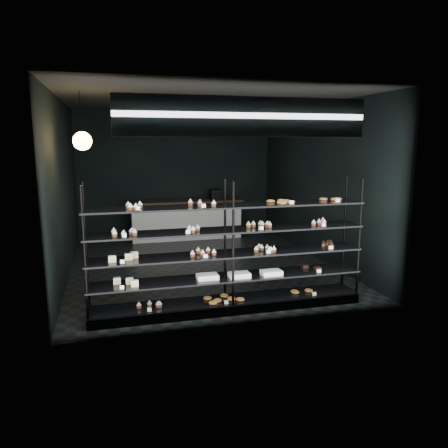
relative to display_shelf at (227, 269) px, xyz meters
name	(u,v)px	position (x,y,z in m)	size (l,w,h in m)	color
room	(200,185)	(0.11, 2.45, 0.97)	(5.01, 6.01, 3.20)	black
display_shelf	(227,269)	(0.00, 0.00, 0.00)	(4.00, 0.50, 1.91)	black
signage	(246,117)	(0.11, -0.48, 2.12)	(3.30, 0.05, 0.50)	#0D2043
pendant_lamp	(82,141)	(-1.96, 1.18, 1.82)	(0.28, 0.28, 0.87)	black
service_counter	(187,219)	(0.28, 4.95, -0.13)	(2.85, 0.65, 1.23)	beige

